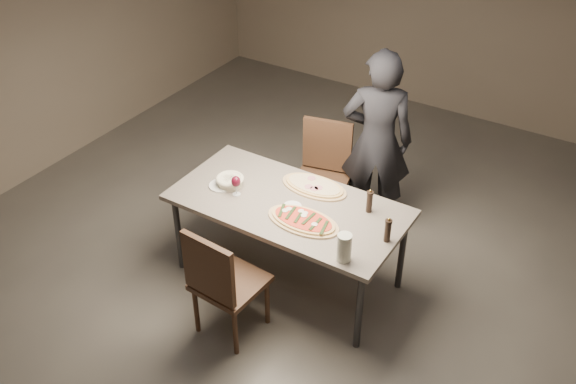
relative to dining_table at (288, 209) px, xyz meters
The scene contains 14 objects.
room 0.71m from the dining_table, ahead, with size 7.00×7.00×7.00m.
dining_table is the anchor object (origin of this frame).
zucchini_pizza 0.27m from the dining_table, 33.32° to the right, with size 0.57×0.32×0.05m.
ham_pizza 0.30m from the dining_table, 76.43° to the left, with size 0.55×0.31×0.04m.
bread_basket 0.52m from the dining_table, behind, with size 0.22×0.22×0.08m.
oil_dish 0.10m from the dining_table, 32.24° to the right, with size 0.14×0.14×0.02m.
pepper_mill_left 0.63m from the dining_table, 21.70° to the left, with size 0.05×0.05×0.20m.
pepper_mill_right 0.84m from the dining_table, ahead, with size 0.05×0.05×0.20m.
carafe 0.77m from the dining_table, 28.11° to the right, with size 0.10×0.10×0.21m.
wine_glass 0.45m from the dining_table, 163.31° to the right, with size 0.07×0.07×0.17m.
side_plate 0.58m from the dining_table, behind, with size 0.19×0.19×0.01m.
chair_near 0.80m from the dining_table, 94.61° to the right, with size 0.48×0.48×0.96m.
chair_far 0.84m from the dining_table, 100.31° to the left, with size 0.55×0.55×0.98m.
diner 1.09m from the dining_table, 77.38° to the left, with size 0.61×0.40×1.67m, color black.
Camera 1 is at (2.09, -3.35, 3.62)m, focal length 40.00 mm.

